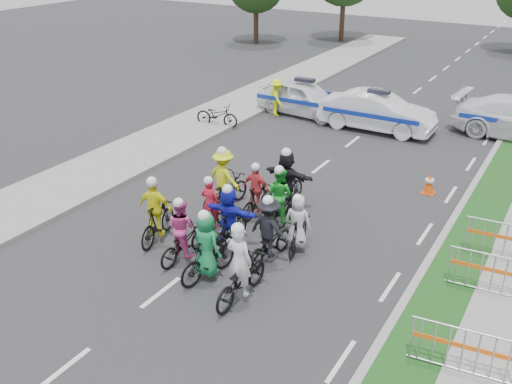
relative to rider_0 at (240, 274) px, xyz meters
The scene contains 24 objects.
ground 2.03m from the rider_0, 156.40° to the right, with size 90.00×90.00×0.00m, color #28282B.
curb_right 5.43m from the rider_0, 51.68° to the left, with size 0.20×60.00×0.12m, color gray.
grass_strip 5.89m from the rider_0, 46.30° to the left, with size 1.20×60.00×0.11m, color #184215.
sidewalk_left 9.30m from the rider_0, 152.85° to the left, with size 3.00×60.00×0.13m, color gray.
rider_0 is the anchor object (origin of this frame).
rider_1 1.18m from the rider_0, 164.62° to the left, with size 0.88×1.88×1.91m.
rider_2 2.31m from the rider_0, 161.90° to the left, with size 0.79×1.80×1.79m.
rider_3 3.57m from the rider_0, 161.56° to the left, with size 1.04×1.92×1.94m.
rider_4 1.79m from the rider_0, 97.92° to the left, with size 1.10×1.92×1.90m.
rider_5 2.36m from the rider_0, 129.04° to the left, with size 1.52×1.82×1.89m.
rider_6 3.33m from the rider_0, 136.30° to the left, with size 0.83×1.77×1.74m.
rider_7 2.62m from the rider_0, 86.83° to the left, with size 0.78×1.66×1.69m.
rider_8 3.75m from the rider_0, 104.57° to the left, with size 0.94×1.93×1.88m.
rider_9 4.19m from the rider_0, 115.46° to the left, with size 0.89×1.67×1.73m.
rider_10 4.75m from the rider_0, 127.98° to the left, with size 1.20×2.06×2.02m.
rider_11 4.81m from the rider_0, 105.26° to the left, with size 1.62×1.94×2.01m.
police_car_0 14.42m from the rider_0, 110.54° to the left, with size 1.80×4.47×1.52m, color white.
police_car_1 13.20m from the rider_0, 96.41° to the left, with size 1.68×4.80×1.58m, color white.
marshal_hiviz 14.13m from the rider_0, 115.45° to the left, with size 1.07×0.62×1.66m, color #DBF50C.
barrier_0 4.95m from the rider_0, ahead, with size 2.00×0.50×1.12m, color #A5A8AD, non-canonical shape.
barrier_1 5.81m from the rider_0, 31.57° to the left, with size 2.00×0.50×1.12m, color #A5A8AD, non-canonical shape.
barrier_2 6.88m from the rider_0, 44.06° to the left, with size 2.00×0.50×1.12m, color #A5A8AD, non-canonical shape.
cone_0 8.28m from the rider_0, 74.75° to the left, with size 0.40×0.40×0.70m.
parked_bike 12.56m from the rider_0, 126.70° to the left, with size 0.66×1.91×1.00m, color black.
Camera 1 is at (7.65, -8.47, 7.91)m, focal length 40.00 mm.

